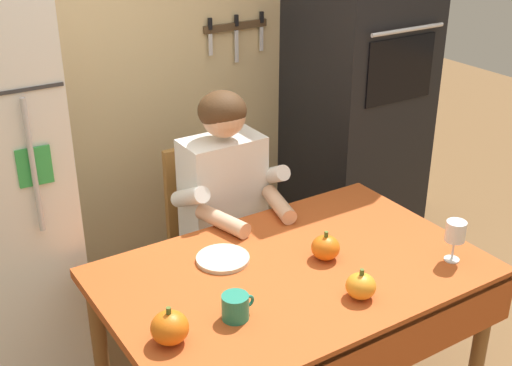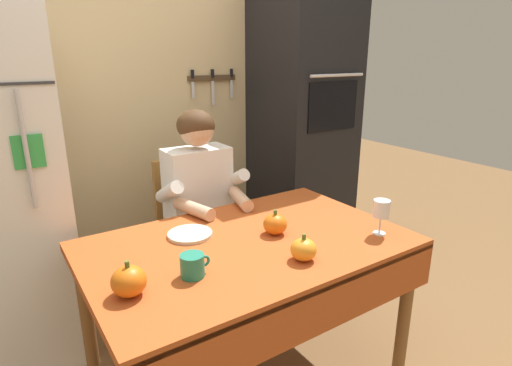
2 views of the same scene
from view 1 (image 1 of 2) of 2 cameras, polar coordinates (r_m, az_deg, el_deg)
back_wall_assembly at (r=3.33m, az=-8.67°, el=11.20°), size 3.70×0.13×2.60m
wall_oven at (r=3.63m, az=8.63°, el=8.29°), size 0.60×0.64×2.10m
dining_table at (r=2.54m, az=3.46°, el=-9.14°), size 1.40×0.90×0.74m
chair_behind_person at (r=3.22m, az=-3.80°, el=-4.16°), size 0.40×0.40×0.93m
seated_person at (r=2.97m, az=-2.15°, el=-1.87°), size 0.47×0.55×1.25m
coffee_mug at (r=2.24m, az=-1.74°, el=-10.47°), size 0.12×0.09×0.09m
wine_glass at (r=2.61m, az=16.60°, el=-4.07°), size 0.08×0.08×0.16m
pumpkin_large at (r=2.36m, az=8.90°, el=-8.64°), size 0.11×0.11×0.11m
pumpkin_medium at (r=2.56m, az=5.93°, el=-5.48°), size 0.11×0.11×0.12m
pumpkin_small at (r=2.15m, az=-7.35°, el=-12.09°), size 0.12×0.12×0.13m
serving_tray at (r=2.56m, az=-2.84°, el=-6.45°), size 0.20×0.20×0.02m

